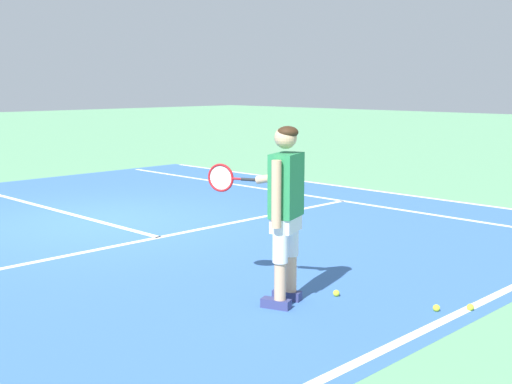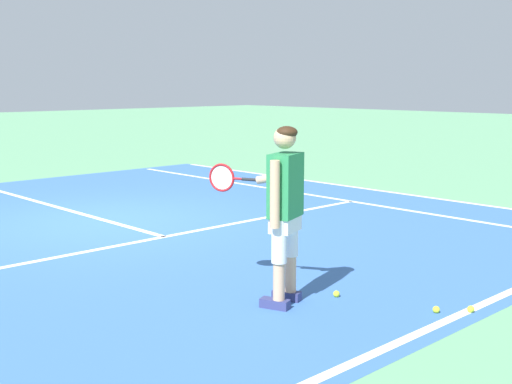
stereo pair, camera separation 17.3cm
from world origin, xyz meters
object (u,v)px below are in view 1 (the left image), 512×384
tennis_ball_by_baseline (436,308)px  tennis_ball_mid_court (470,307)px  tennis_player (284,203)px  tennis_ball_near_feet (336,293)px

tennis_ball_by_baseline → tennis_ball_mid_court: (0.24, -0.21, 0.00)m
tennis_player → tennis_ball_mid_court: size_ratio=25.95×
tennis_ball_near_feet → tennis_ball_mid_court: size_ratio=1.00×
tennis_player → tennis_ball_by_baseline: size_ratio=25.95×
tennis_ball_near_feet → tennis_ball_by_baseline: size_ratio=1.00×
tennis_ball_mid_court → tennis_ball_near_feet: bearing=115.6°
tennis_ball_near_feet → tennis_ball_by_baseline: 0.99m
tennis_player → tennis_ball_mid_court: (1.09, -1.38, -0.96)m
tennis_ball_by_baseline → tennis_ball_mid_court: bearing=-41.3°
tennis_ball_near_feet → tennis_ball_by_baseline: bearing=-71.9°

